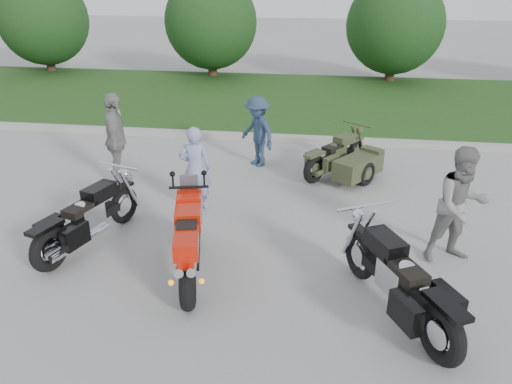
# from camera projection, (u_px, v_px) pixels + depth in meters

# --- Properties ---
(ground) EXTENTS (80.00, 80.00, 0.00)m
(ground) POSITION_uv_depth(u_px,v_px,m) (212.00, 261.00, 7.79)
(ground) COLOR #9F9F9A
(ground) RESTS_ON ground
(curb) EXTENTS (60.00, 0.30, 0.15)m
(curb) POSITION_uv_depth(u_px,v_px,m) (262.00, 137.00, 13.16)
(curb) COLOR #A19E97
(curb) RESTS_ON ground
(grass_strip) EXTENTS (60.00, 8.00, 0.14)m
(grass_strip) POSITION_uv_depth(u_px,v_px,m) (278.00, 100.00, 16.91)
(grass_strip) COLOR #28561D
(grass_strip) RESTS_ON ground
(tree_far_left) EXTENTS (3.60, 3.60, 4.00)m
(tree_far_left) POSITION_uv_depth(u_px,v_px,m) (43.00, 20.00, 20.33)
(tree_far_left) COLOR #3F2B1C
(tree_far_left) RESTS_ON ground
(tree_mid_left) EXTENTS (3.60, 3.60, 4.00)m
(tree_mid_left) POSITION_uv_depth(u_px,v_px,m) (211.00, 22.00, 19.43)
(tree_mid_left) COLOR #3F2B1C
(tree_mid_left) RESTS_ON ground
(tree_mid_right) EXTENTS (3.60, 3.60, 4.00)m
(tree_mid_right) POSITION_uv_depth(u_px,v_px,m) (395.00, 25.00, 18.53)
(tree_mid_right) COLOR #3F2B1C
(tree_mid_right) RESTS_ON ground
(sportbike_red) EXTENTS (0.74, 2.21, 1.06)m
(sportbike_red) POSITION_uv_depth(u_px,v_px,m) (189.00, 240.00, 7.16)
(sportbike_red) COLOR black
(sportbike_red) RESTS_ON ground
(cruiser_left) EXTENTS (0.87, 2.33, 0.92)m
(cruiser_left) POSITION_uv_depth(u_px,v_px,m) (85.00, 221.00, 8.00)
(cruiser_left) COLOR black
(cruiser_left) RESTS_ON ground
(cruiser_right) EXTENTS (1.33, 2.36, 0.99)m
(cruiser_right) POSITION_uv_depth(u_px,v_px,m) (402.00, 285.00, 6.33)
(cruiser_right) COLOR black
(cruiser_right) RESTS_ON ground
(cruiser_sidecar) EXTENTS (1.72, 1.97, 0.82)m
(cruiser_sidecar) POSITION_uv_depth(u_px,v_px,m) (348.00, 162.00, 10.64)
(cruiser_sidecar) COLOR black
(cruiser_sidecar) RESTS_ON ground
(person_stripe) EXTENTS (0.65, 0.48, 1.61)m
(person_stripe) POSITION_uv_depth(u_px,v_px,m) (195.00, 169.00, 9.17)
(person_stripe) COLOR #8C93BE
(person_stripe) RESTS_ON ground
(person_grey) EXTENTS (1.07, 0.95, 1.85)m
(person_grey) POSITION_uv_depth(u_px,v_px,m) (461.00, 206.00, 7.48)
(person_grey) COLOR gray
(person_grey) RESTS_ON ground
(person_denim) EXTENTS (1.15, 1.15, 1.60)m
(person_denim) POSITION_uv_depth(u_px,v_px,m) (257.00, 132.00, 11.23)
(person_denim) COLOR navy
(person_denim) RESTS_ON ground
(person_back) EXTENTS (0.85, 1.22, 1.93)m
(person_back) POSITION_uv_depth(u_px,v_px,m) (116.00, 140.00, 10.20)
(person_back) COLOR gray
(person_back) RESTS_ON ground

